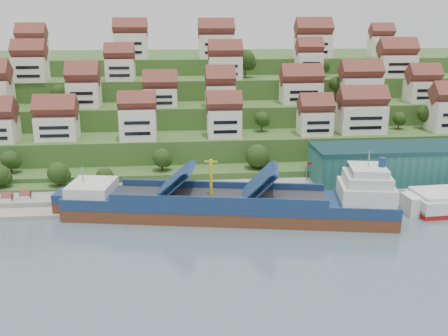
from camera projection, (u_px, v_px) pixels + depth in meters
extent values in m
plane|color=slate|center=(243.00, 216.00, 120.82)|extent=(300.00, 300.00, 0.00)
cube|color=gray|center=(308.00, 189.00, 136.65)|extent=(180.00, 14.00, 2.20)
cube|color=gray|center=(11.00, 204.00, 126.80)|extent=(45.00, 20.00, 1.00)
cube|color=#2D4C1E|center=(215.00, 132.00, 202.29)|extent=(260.00, 128.00, 4.00)
cube|color=#2D4C1E|center=(214.00, 121.00, 206.06)|extent=(260.00, 118.00, 11.00)
cube|color=#2D4C1E|center=(213.00, 109.00, 212.70)|extent=(260.00, 102.00, 18.00)
cube|color=#2D4C1E|center=(211.00, 98.00, 219.33)|extent=(260.00, 86.00, 25.00)
cube|color=#2D4C1E|center=(210.00, 89.00, 227.06)|extent=(260.00, 68.00, 31.00)
cube|color=white|center=(57.00, 128.00, 149.56)|extent=(11.93, 8.57, 7.02)
cube|color=white|center=(138.00, 124.00, 148.54)|extent=(10.67, 7.03, 9.34)
cube|color=white|center=(224.00, 123.00, 152.51)|extent=(10.14, 7.62, 8.39)
cube|color=white|center=(315.00, 123.00, 155.79)|extent=(9.99, 7.73, 7.17)
cube|color=white|center=(361.00, 119.00, 157.84)|extent=(14.44, 8.26, 8.77)
cube|color=white|center=(447.00, 116.00, 160.04)|extent=(10.94, 8.31, 9.79)
cube|color=white|center=(84.00, 94.00, 163.47)|extent=(10.12, 8.98, 8.10)
cube|color=white|center=(161.00, 97.00, 164.72)|extent=(10.80, 7.90, 5.99)
cube|color=white|center=(220.00, 96.00, 163.60)|extent=(9.17, 8.56, 7.05)
cube|color=white|center=(301.00, 93.00, 170.87)|extent=(13.53, 8.36, 7.03)
cube|color=white|center=(360.00, 90.00, 172.54)|extent=(13.70, 8.18, 8.46)
cube|color=white|center=(422.00, 91.00, 173.38)|extent=(10.54, 8.04, 7.25)
cube|color=white|center=(31.00, 69.00, 170.93)|extent=(10.82, 7.86, 8.44)
cube|color=white|center=(120.00, 70.00, 175.26)|extent=(9.94, 7.30, 7.48)
cube|color=white|center=(225.00, 68.00, 178.17)|extent=(11.58, 7.79, 8.03)
cube|color=white|center=(309.00, 66.00, 180.33)|extent=(8.87, 7.14, 9.30)
cube|color=white|center=(396.00, 66.00, 186.72)|extent=(13.38, 8.47, 7.95)
cube|color=white|center=(33.00, 50.00, 189.17)|extent=(10.54, 8.03, 7.41)
cube|color=white|center=(131.00, 46.00, 191.97)|extent=(12.41, 7.51, 9.63)
cube|color=white|center=(216.00, 47.00, 193.81)|extent=(13.28, 8.15, 9.03)
cube|color=white|center=(313.00, 46.00, 197.66)|extent=(13.73, 8.73, 8.91)
cube|color=white|center=(381.00, 46.00, 205.90)|extent=(9.20, 7.05, 8.05)
ellipsoid|color=#264015|center=(10.00, 160.00, 139.48)|extent=(5.00, 5.00, 5.00)
ellipsoid|color=#264015|center=(257.00, 156.00, 144.23)|extent=(6.89, 6.89, 6.89)
ellipsoid|color=#264015|center=(162.00, 158.00, 141.83)|extent=(5.32, 5.32, 5.32)
ellipsoid|color=#264015|center=(399.00, 119.00, 163.05)|extent=(4.24, 4.24, 4.24)
ellipsoid|color=#264015|center=(426.00, 114.00, 163.45)|extent=(5.54, 5.54, 5.54)
ellipsoid|color=#264015|center=(262.00, 119.00, 159.21)|extent=(4.62, 4.62, 4.62)
ellipsoid|color=#264015|center=(336.00, 84.00, 174.79)|extent=(5.23, 5.23, 5.23)
ellipsoid|color=#264015|center=(60.00, 92.00, 166.12)|extent=(5.38, 5.38, 5.38)
ellipsoid|color=#264015|center=(90.00, 92.00, 165.71)|extent=(5.00, 5.00, 5.00)
ellipsoid|color=#264015|center=(245.00, 59.00, 182.58)|extent=(7.26, 7.26, 7.26)
ellipsoid|color=#264015|center=(303.00, 65.00, 187.89)|extent=(4.63, 4.63, 4.63)
ellipsoid|color=#264015|center=(322.00, 65.00, 186.64)|extent=(5.44, 5.44, 5.44)
ellipsoid|color=#264015|center=(58.00, 173.00, 132.76)|extent=(5.71, 5.71, 5.71)
ellipsoid|color=#264015|center=(105.00, 176.00, 134.25)|extent=(4.69, 4.69, 4.69)
cube|color=#246159|center=(419.00, 162.00, 139.76)|extent=(60.00, 15.00, 10.00)
cylinder|color=gray|center=(306.00, 177.00, 130.24)|extent=(0.16, 0.16, 8.00)
cube|color=maroon|center=(309.00, 163.00, 129.27)|extent=(1.20, 0.05, 0.80)
cube|color=white|center=(8.00, 201.00, 124.44)|extent=(2.40, 2.20, 2.20)
cube|color=white|center=(26.00, 199.00, 126.24)|extent=(2.40, 2.20, 2.20)
cube|color=#5B301B|center=(228.00, 214.00, 119.12)|extent=(78.69, 25.54, 4.99)
cube|color=navy|center=(228.00, 201.00, 118.18)|extent=(78.72, 25.65, 2.59)
cube|color=silver|center=(92.00, 188.00, 120.05)|extent=(11.83, 12.96, 2.59)
cube|color=#262628|center=(220.00, 196.00, 117.97)|extent=(50.89, 18.83, 0.30)
cube|color=navy|center=(173.00, 181.00, 117.86)|extent=(9.30, 12.16, 6.90)
cube|color=navy|center=(258.00, 183.00, 116.29)|extent=(8.93, 12.09, 7.29)
cylinder|color=yellow|center=(211.00, 178.00, 116.87)|extent=(0.81, 0.81, 8.98)
cube|color=silver|center=(366.00, 192.00, 114.77)|extent=(13.79, 13.31, 3.99)
cube|color=silver|center=(367.00, 179.00, 113.86)|extent=(11.62, 11.78, 2.49)
cube|color=silver|center=(368.00, 170.00, 113.26)|extent=(9.44, 10.25, 1.80)
cylinder|color=navy|center=(382.00, 162.00, 112.48)|extent=(1.85, 1.85, 2.19)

